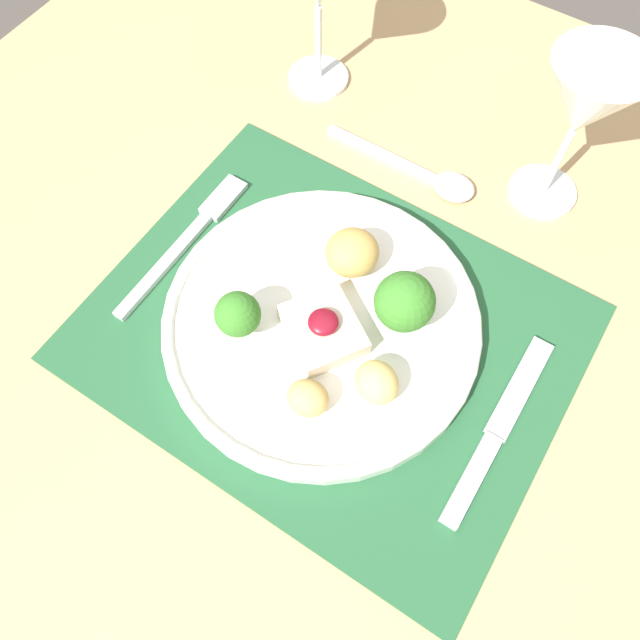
% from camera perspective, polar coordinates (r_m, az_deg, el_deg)
% --- Properties ---
extents(ground_plane, '(8.00, 8.00, 0.00)m').
position_cam_1_polar(ground_plane, '(1.33, 0.42, -15.70)').
color(ground_plane, '#4C4742').
extents(dining_table, '(1.12, 1.09, 0.77)m').
position_cam_1_polar(dining_table, '(0.69, 0.78, -4.93)').
color(dining_table, tan).
rests_on(dining_table, ground_plane).
extents(placemat, '(0.44, 0.35, 0.00)m').
position_cam_1_polar(placemat, '(0.59, 0.91, -1.17)').
color(placemat, '#235633').
rests_on(placemat, dining_table).
extents(dinner_plate, '(0.30, 0.30, 0.08)m').
position_cam_1_polar(dinner_plate, '(0.57, 0.41, -0.18)').
color(dinner_plate, white).
rests_on(dinner_plate, placemat).
extents(fork, '(0.02, 0.20, 0.01)m').
position_cam_1_polar(fork, '(0.65, -11.69, 7.67)').
color(fork, silver).
rests_on(fork, placemat).
extents(knife, '(0.02, 0.20, 0.01)m').
position_cam_1_polar(knife, '(0.57, 15.45, -10.54)').
color(knife, silver).
rests_on(knife, placemat).
extents(spoon, '(0.18, 0.04, 0.01)m').
position_cam_1_polar(spoon, '(0.70, 10.22, 12.73)').
color(spoon, silver).
rests_on(spoon, dining_table).
extents(wine_glass_near, '(0.09, 0.09, 0.17)m').
position_cam_1_polar(wine_glass_near, '(0.63, 23.12, 17.63)').
color(wine_glass_near, white).
rests_on(wine_glass_near, dining_table).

